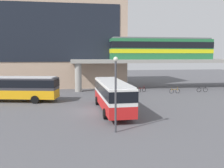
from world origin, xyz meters
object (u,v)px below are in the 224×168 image
at_px(bicycle_black, 202,90).
at_px(bicycle_red, 142,90).
at_px(station_building, 50,40).
at_px(bus_main, 112,93).
at_px(train, 161,48).
at_px(bicycle_orange, 175,91).
at_px(bus_secondary, 15,86).

xyz_separation_m(bicycle_black, bicycle_red, (-9.88, 1.29, 0.00)).
relative_size(station_building, bus_main, 2.58).
xyz_separation_m(station_building, bicycle_black, (25.46, -13.19, -8.62)).
distance_m(train, bus_main, 20.74).
relative_size(train, bus_main, 1.67).
relative_size(bus_main, bicycle_orange, 6.21).
height_order(bus_secondary, bicycle_black, bus_secondary).
distance_m(station_building, bicycle_black, 29.94).
height_order(bus_main, bicycle_black, bus_main).
xyz_separation_m(bus_main, bicycle_red, (6.72, 12.51, -1.63)).
xyz_separation_m(station_building, train, (20.25, -7.89, -1.76)).
bearing_deg(bicycle_red, bicycle_black, -7.43).
bearing_deg(station_building, bicycle_red, -37.37).
bearing_deg(station_building, bicycle_orange, -34.12).
height_order(train, bicycle_orange, train).
height_order(station_building, bicycle_orange, station_building).
bearing_deg(bus_secondary, bicycle_orange, 8.33).
bearing_deg(bicycle_orange, train, 91.76).
relative_size(train, bicycle_black, 10.40).
xyz_separation_m(station_building, bus_main, (8.86, -24.41, -6.99)).
bearing_deg(train, bus_main, -124.58).
distance_m(bicycle_black, bicycle_red, 9.96).
relative_size(station_building, train, 1.55).
relative_size(bicycle_orange, bicycle_red, 1.07).
distance_m(bus_secondary, bicycle_orange, 23.54).
height_order(bicycle_orange, bicycle_red, same).
bearing_deg(station_building, bus_secondary, -99.24).
bearing_deg(train, bus_secondary, -157.91).
distance_m(train, bicycle_black, 10.12).
relative_size(bus_secondary, bicycle_black, 6.36).
xyz_separation_m(train, bus_secondary, (-23.06, -9.36, -5.23)).
distance_m(bicycle_orange, bicycle_black, 5.07).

